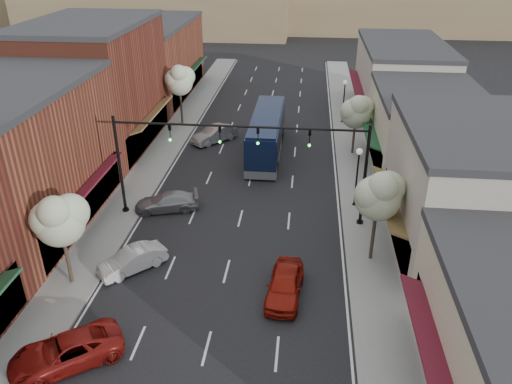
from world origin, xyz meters
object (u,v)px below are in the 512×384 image
(signal_mast_left, at_px, (153,152))
(red_hatchback, at_px, (285,284))
(parked_car_e, at_px, (215,134))
(signal_mast_right, at_px, (328,160))
(parked_car_b, at_px, (132,260))
(parked_car_c, at_px, (167,202))
(lamp_post_near, at_px, (358,168))
(parked_car_a, at_px, (66,351))
(lamp_post_far, at_px, (344,94))
(tree_right_near, at_px, (379,194))
(tree_left_far, at_px, (180,79))
(tree_left_near, at_px, (59,218))
(tree_right_far, at_px, (357,111))
(coach_bus, at_px, (267,133))

(signal_mast_left, height_order, red_hatchback, signal_mast_left)
(parked_car_e, bearing_deg, signal_mast_right, -12.86)
(parked_car_b, bearing_deg, parked_car_c, 134.21)
(lamp_post_near, bearing_deg, parked_car_b, -146.03)
(parked_car_a, bearing_deg, lamp_post_far, 122.35)
(signal_mast_right, distance_m, tree_right_near, 4.89)
(tree_left_far, distance_m, lamp_post_near, 22.33)
(signal_mast_right, distance_m, parked_car_c, 11.60)
(tree_left_far, xyz_separation_m, lamp_post_near, (16.05, -15.44, -1.60))
(tree_right_near, distance_m, tree_left_far, 27.56)
(lamp_post_far, xyz_separation_m, parked_car_c, (-13.05, -19.35, -2.37))
(tree_left_near, xyz_separation_m, lamp_post_far, (16.05, 28.06, -1.22))
(tree_right_near, height_order, parked_car_e, tree_right_near)
(tree_right_far, distance_m, tree_left_near, 25.99)
(lamp_post_far, bearing_deg, parked_car_c, -124.00)
(tree_right_far, height_order, parked_car_b, tree_right_far)
(tree_left_far, bearing_deg, coach_bus, -35.53)
(signal_mast_right, distance_m, parked_car_a, 18.27)
(tree_left_far, xyz_separation_m, parked_car_c, (3.01, -17.29, -3.97))
(signal_mast_left, height_order, lamp_post_far, signal_mast_left)
(tree_right_far, xyz_separation_m, parked_car_a, (-14.38, -25.45, -3.30))
(lamp_post_near, height_order, parked_car_e, lamp_post_near)
(lamp_post_near, height_order, parked_car_b, lamp_post_near)
(red_hatchback, relative_size, parked_car_c, 1.00)
(lamp_post_near, relative_size, parked_car_c, 1.01)
(lamp_post_near, bearing_deg, signal_mast_left, -169.44)
(tree_right_near, distance_m, parked_car_a, 17.62)
(lamp_post_near, bearing_deg, parked_car_c, -171.94)
(parked_car_c, xyz_separation_m, parked_car_e, (1.05, 13.02, 0.10))
(signal_mast_left, distance_m, parked_car_b, 7.51)
(tree_left_far, bearing_deg, tree_right_far, -19.87)
(tree_right_far, height_order, lamp_post_near, tree_right_far)
(coach_bus, bearing_deg, tree_left_near, -114.74)
(parked_car_b, height_order, parked_car_c, parked_car_b)
(tree_right_near, bearing_deg, parked_car_b, -170.42)
(signal_mast_left, relative_size, tree_left_far, 1.34)
(lamp_post_near, bearing_deg, tree_right_far, 86.69)
(parked_car_a, bearing_deg, tree_left_far, 148.82)
(lamp_post_far, height_order, parked_car_b, lamp_post_far)
(tree_right_far, bearing_deg, parked_car_e, 172.17)
(signal_mast_right, distance_m, coach_bus, 12.76)
(tree_left_near, bearing_deg, parked_car_b, 30.29)
(tree_left_near, height_order, parked_car_e, tree_left_near)
(signal_mast_left, relative_size, lamp_post_far, 1.85)
(tree_left_near, height_order, parked_car_c, tree_left_near)
(signal_mast_left, bearing_deg, tree_left_far, 98.35)
(parked_car_b, distance_m, parked_car_e, 20.07)
(lamp_post_near, relative_size, parked_car_b, 1.13)
(signal_mast_right, xyz_separation_m, parked_car_e, (-9.82, 13.67, -3.88))
(tree_left_near, height_order, lamp_post_far, tree_left_near)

